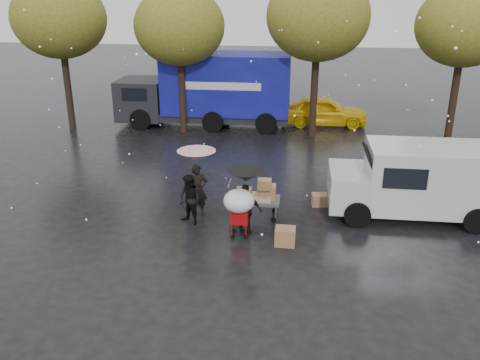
# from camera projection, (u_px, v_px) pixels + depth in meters

# --- Properties ---
(ground) EXTENTS (90.00, 90.00, 0.00)m
(ground) POSITION_uv_depth(u_px,v_px,m) (227.00, 232.00, 14.37)
(ground) COLOR black
(ground) RESTS_ON ground
(person_pink) EXTENTS (0.69, 0.57, 1.61)m
(person_pink) POSITION_uv_depth(u_px,v_px,m) (198.00, 190.00, 15.16)
(person_pink) COLOR black
(person_pink) RESTS_ON ground
(person_middle) EXTENTS (0.92, 0.86, 1.49)m
(person_middle) POSITION_uv_depth(u_px,v_px,m) (190.00, 200.00, 14.65)
(person_middle) COLOR black
(person_middle) RESTS_ON ground
(person_black) EXTENTS (0.89, 0.39, 1.49)m
(person_black) POSITION_uv_depth(u_px,v_px,m) (246.00, 210.00, 14.00)
(person_black) COLOR black
(person_black) RESTS_ON ground
(umbrella_pink) EXTENTS (1.13, 1.13, 2.05)m
(umbrella_pink) POSITION_uv_depth(u_px,v_px,m) (197.00, 156.00, 14.76)
(umbrella_pink) COLOR #4C4C4C
(umbrella_pink) RESTS_ON ground
(umbrella_black) EXTENTS (1.01, 1.01, 1.91)m
(umbrella_black) POSITION_uv_depth(u_px,v_px,m) (246.00, 176.00, 13.63)
(umbrella_black) COLOR #4C4C4C
(umbrella_black) RESTS_ON ground
(vendor_cart) EXTENTS (1.52, 0.80, 1.27)m
(vendor_cart) POSITION_uv_depth(u_px,v_px,m) (257.00, 195.00, 15.06)
(vendor_cart) COLOR slate
(vendor_cart) RESTS_ON ground
(shopping_cart) EXTENTS (0.84, 0.84, 1.46)m
(shopping_cart) POSITION_uv_depth(u_px,v_px,m) (239.00, 203.00, 13.64)
(shopping_cart) COLOR red
(shopping_cart) RESTS_ON ground
(white_van) EXTENTS (4.91, 2.18, 2.20)m
(white_van) POSITION_uv_depth(u_px,v_px,m) (419.00, 180.00, 14.99)
(white_van) COLOR silver
(white_van) RESTS_ON ground
(blue_truck) EXTENTS (8.30, 2.60, 3.50)m
(blue_truck) POSITION_uv_depth(u_px,v_px,m) (210.00, 90.00, 24.45)
(blue_truck) COLOR navy
(blue_truck) RESTS_ON ground
(box_ground_near) EXTENTS (0.55, 0.45, 0.49)m
(box_ground_near) POSITION_uv_depth(u_px,v_px,m) (285.00, 236.00, 13.62)
(box_ground_near) COLOR brown
(box_ground_near) RESTS_ON ground
(box_ground_far) EXTENTS (0.53, 0.43, 0.38)m
(box_ground_far) POSITION_uv_depth(u_px,v_px,m) (320.00, 200.00, 16.04)
(box_ground_far) COLOR brown
(box_ground_far) RESTS_ON ground
(yellow_taxi) EXTENTS (4.25, 1.76, 1.44)m
(yellow_taxi) POSITION_uv_depth(u_px,v_px,m) (324.00, 111.00, 24.89)
(yellow_taxi) COLOR yellow
(yellow_taxi) RESTS_ON ground
(tree_row) EXTENTS (21.60, 4.40, 7.12)m
(tree_row) POSITION_uv_depth(u_px,v_px,m) (248.00, 22.00, 21.84)
(tree_row) COLOR black
(tree_row) RESTS_ON ground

